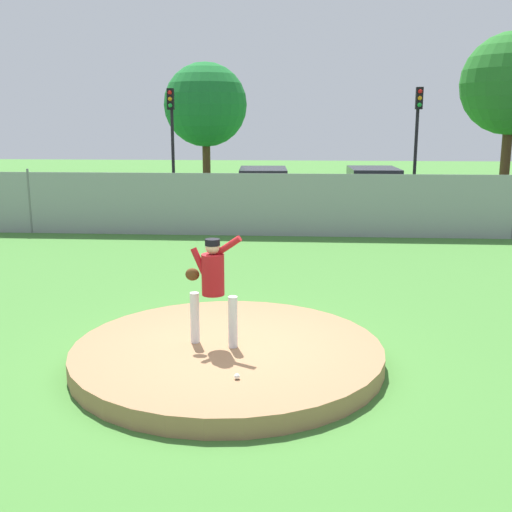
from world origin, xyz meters
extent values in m
plane|color=#427A33|center=(0.00, 6.00, 0.00)|extent=(80.00, 80.00, 0.00)
cube|color=#2B2B2D|center=(0.00, 14.50, 0.00)|extent=(44.00, 7.00, 0.01)
cylinder|color=#99704C|center=(0.00, 0.00, 0.13)|extent=(4.44, 4.44, 0.26)
cylinder|color=silver|center=(-0.48, 0.10, 0.64)|extent=(0.13, 0.13, 0.74)
cylinder|color=silver|center=(0.09, -0.06, 0.64)|extent=(0.13, 0.13, 0.74)
cylinder|color=maroon|center=(-0.20, 0.02, 1.30)|extent=(0.32, 0.32, 0.58)
cylinder|color=maroon|center=(-0.02, 0.02, 1.69)|extent=(0.49, 0.21, 0.37)
cylinder|color=maroon|center=(-0.38, 0.02, 1.46)|extent=(0.29, 0.16, 0.46)
ellipsoid|color=#4C2D14|center=(-0.50, 0.07, 1.29)|extent=(0.20, 0.12, 0.18)
sphere|color=tan|center=(-0.20, 0.02, 1.69)|extent=(0.20, 0.20, 0.20)
cylinder|color=black|center=(-0.20, 0.02, 1.76)|extent=(0.21, 0.21, 0.09)
sphere|color=white|center=(0.25, -1.16, 0.30)|extent=(0.07, 0.07, 0.07)
cube|color=gray|center=(0.00, 10.00, 0.94)|extent=(36.31, 0.03, 1.88)
cylinder|color=slate|center=(-7.26, 10.00, 0.99)|extent=(0.07, 0.07, 1.98)
cube|color=tan|center=(-0.33, 14.22, 0.66)|extent=(2.10, 4.72, 0.68)
cube|color=black|center=(-0.33, 14.22, 1.36)|extent=(1.83, 2.64, 0.72)
cylinder|color=black|center=(-0.41, 15.65, 0.32)|extent=(1.92, 0.75, 0.64)
cylinder|color=black|center=(-0.24, 12.79, 0.32)|extent=(1.92, 0.75, 0.64)
cube|color=#232328|center=(3.70, 14.61, 0.68)|extent=(2.00, 4.56, 0.72)
cube|color=black|center=(3.70, 14.61, 1.38)|extent=(1.79, 2.53, 0.68)
cylinder|color=black|center=(3.66, 16.01, 0.32)|extent=(1.95, 0.69, 0.64)
cylinder|color=black|center=(3.74, 13.21, 0.32)|extent=(1.95, 0.69, 0.64)
cylinder|color=black|center=(-4.60, 18.94, 2.38)|extent=(0.14, 0.14, 4.77)
cube|color=black|center=(-4.60, 18.76, 4.32)|extent=(0.28, 0.24, 0.90)
sphere|color=red|center=(-4.60, 18.64, 4.59)|extent=(0.18, 0.18, 0.18)
sphere|color=orange|center=(-4.60, 18.64, 4.32)|extent=(0.18, 0.18, 0.18)
sphere|color=green|center=(-4.60, 18.64, 4.05)|extent=(0.18, 0.18, 0.18)
cylinder|color=black|center=(5.92, 18.68, 2.38)|extent=(0.14, 0.14, 4.77)
cube|color=black|center=(5.92, 18.50, 4.32)|extent=(0.28, 0.24, 0.90)
sphere|color=red|center=(5.92, 18.38, 4.59)|extent=(0.18, 0.18, 0.18)
sphere|color=orange|center=(5.92, 18.38, 4.32)|extent=(0.18, 0.18, 0.18)
sphere|color=green|center=(5.92, 18.38, 4.05)|extent=(0.18, 0.18, 0.18)
cylinder|color=#4C331E|center=(-4.01, 24.88, 1.35)|extent=(0.42, 0.42, 2.69)
sphere|color=#1A6F2B|center=(-4.01, 24.88, 4.23)|extent=(4.38, 4.38, 4.38)
cylinder|color=#4C331E|center=(10.91, 22.46, 1.72)|extent=(0.46, 0.46, 3.44)
sphere|color=#257025|center=(10.91, 22.46, 5.10)|extent=(4.76, 4.76, 4.76)
camera|label=1|loc=(0.99, -8.26, 3.41)|focal=43.17mm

